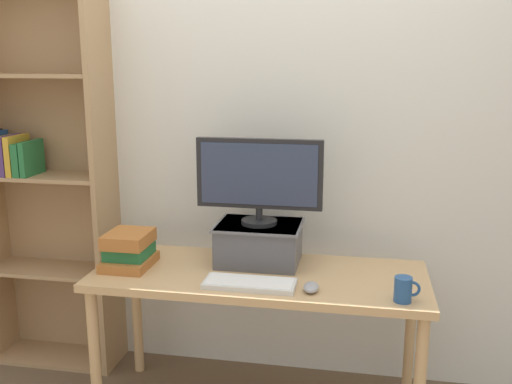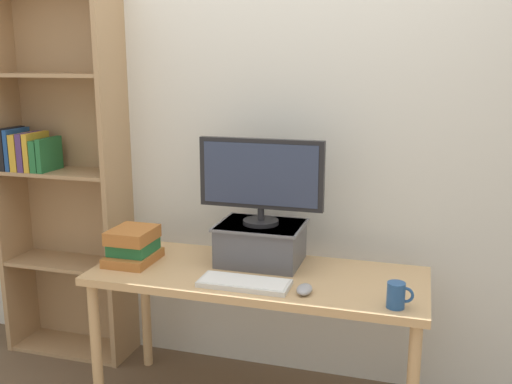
{
  "view_description": "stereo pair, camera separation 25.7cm",
  "coord_description": "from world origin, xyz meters",
  "px_view_note": "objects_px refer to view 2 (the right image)",
  "views": [
    {
      "loc": [
        0.44,
        -2.41,
        1.64
      ],
      "look_at": [
        -0.02,
        0.05,
        1.07
      ],
      "focal_mm": 40.0,
      "sensor_mm": 36.0,
      "label": 1
    },
    {
      "loc": [
        0.69,
        -2.35,
        1.64
      ],
      "look_at": [
        -0.02,
        0.05,
        1.07
      ],
      "focal_mm": 40.0,
      "sensor_mm": 36.0,
      "label": 2
    }
  ],
  "objects_px": {
    "riser_box": "(261,242)",
    "computer_mouse": "(304,289)",
    "keyboard": "(244,283)",
    "coffee_mug": "(397,295)",
    "desk": "(258,289)",
    "book_stack": "(133,246)",
    "bookshelf_unit": "(61,170)",
    "computer_monitor": "(261,178)"
  },
  "relations": [
    {
      "from": "book_stack",
      "to": "computer_mouse",
      "type": "bearing_deg",
      "value": -9.85
    },
    {
      "from": "computer_mouse",
      "to": "keyboard",
      "type": "bearing_deg",
      "value": 178.24
    },
    {
      "from": "desk",
      "to": "riser_box",
      "type": "bearing_deg",
      "value": 100.0
    },
    {
      "from": "desk",
      "to": "computer_monitor",
      "type": "distance_m",
      "value": 0.51
    },
    {
      "from": "desk",
      "to": "computer_monitor",
      "type": "bearing_deg",
      "value": 100.11
    },
    {
      "from": "desk",
      "to": "coffee_mug",
      "type": "distance_m",
      "value": 0.67
    },
    {
      "from": "computer_monitor",
      "to": "coffee_mug",
      "type": "relative_size",
      "value": 5.67
    },
    {
      "from": "bookshelf_unit",
      "to": "keyboard",
      "type": "xyz_separation_m",
      "value": [
        1.22,
        -0.49,
        -0.34
      ]
    },
    {
      "from": "keyboard",
      "to": "computer_mouse",
      "type": "bearing_deg",
      "value": -1.76
    },
    {
      "from": "computer_mouse",
      "to": "book_stack",
      "type": "bearing_deg",
      "value": 170.15
    },
    {
      "from": "bookshelf_unit",
      "to": "riser_box",
      "type": "height_order",
      "value": "bookshelf_unit"
    },
    {
      "from": "riser_box",
      "to": "coffee_mug",
      "type": "height_order",
      "value": "riser_box"
    },
    {
      "from": "computer_monitor",
      "to": "riser_box",
      "type": "bearing_deg",
      "value": 90.0
    },
    {
      "from": "desk",
      "to": "bookshelf_unit",
      "type": "relative_size",
      "value": 0.73
    },
    {
      "from": "coffee_mug",
      "to": "book_stack",
      "type": "bearing_deg",
      "value": 171.42
    },
    {
      "from": "book_stack",
      "to": "coffee_mug",
      "type": "height_order",
      "value": "book_stack"
    },
    {
      "from": "desk",
      "to": "book_stack",
      "type": "bearing_deg",
      "value": -177.51
    },
    {
      "from": "bookshelf_unit",
      "to": "coffee_mug",
      "type": "distance_m",
      "value": 1.96
    },
    {
      "from": "keyboard",
      "to": "coffee_mug",
      "type": "xyz_separation_m",
      "value": [
        0.64,
        -0.04,
        0.04
      ]
    },
    {
      "from": "keyboard",
      "to": "riser_box",
      "type": "bearing_deg",
      "value": 92.71
    },
    {
      "from": "riser_box",
      "to": "computer_mouse",
      "type": "height_order",
      "value": "riser_box"
    },
    {
      "from": "computer_mouse",
      "to": "coffee_mug",
      "type": "bearing_deg",
      "value": -5.6
    },
    {
      "from": "riser_box",
      "to": "coffee_mug",
      "type": "relative_size",
      "value": 3.88
    },
    {
      "from": "book_stack",
      "to": "desk",
      "type": "bearing_deg",
      "value": 2.49
    },
    {
      "from": "riser_box",
      "to": "coffee_mug",
      "type": "xyz_separation_m",
      "value": [
        0.65,
        -0.35,
        -0.05
      ]
    },
    {
      "from": "computer_mouse",
      "to": "coffee_mug",
      "type": "relative_size",
      "value": 1.0
    },
    {
      "from": "keyboard",
      "to": "bookshelf_unit",
      "type": "bearing_deg",
      "value": 158.22
    },
    {
      "from": "desk",
      "to": "coffee_mug",
      "type": "xyz_separation_m",
      "value": [
        0.63,
        -0.21,
        0.13
      ]
    },
    {
      "from": "computer_monitor",
      "to": "computer_mouse",
      "type": "height_order",
      "value": "computer_monitor"
    },
    {
      "from": "desk",
      "to": "computer_mouse",
      "type": "height_order",
      "value": "computer_mouse"
    },
    {
      "from": "riser_box",
      "to": "computer_mouse",
      "type": "xyz_separation_m",
      "value": [
        0.28,
        -0.31,
        -0.08
      ]
    },
    {
      "from": "book_stack",
      "to": "bookshelf_unit",
      "type": "bearing_deg",
      "value": 150.76
    },
    {
      "from": "bookshelf_unit",
      "to": "coffee_mug",
      "type": "relative_size",
      "value": 20.05
    },
    {
      "from": "coffee_mug",
      "to": "riser_box",
      "type": "bearing_deg",
      "value": 151.73
    },
    {
      "from": "desk",
      "to": "riser_box",
      "type": "relative_size",
      "value": 3.75
    },
    {
      "from": "desk",
      "to": "computer_mouse",
      "type": "distance_m",
      "value": 0.32
    },
    {
      "from": "desk",
      "to": "book_stack",
      "type": "height_order",
      "value": "book_stack"
    },
    {
      "from": "coffee_mug",
      "to": "desk",
      "type": "bearing_deg",
      "value": 161.14
    },
    {
      "from": "computer_mouse",
      "to": "riser_box",
      "type": "bearing_deg",
      "value": 131.59
    },
    {
      "from": "keyboard",
      "to": "computer_mouse",
      "type": "relative_size",
      "value": 3.78
    },
    {
      "from": "keyboard",
      "to": "coffee_mug",
      "type": "relative_size",
      "value": 3.77
    },
    {
      "from": "desk",
      "to": "bookshelf_unit",
      "type": "bearing_deg",
      "value": 165.48
    }
  ]
}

